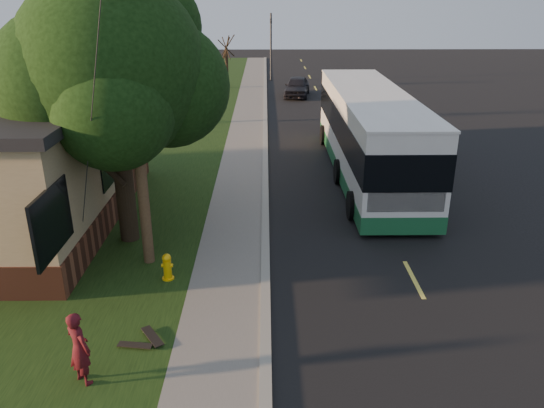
{
  "coord_description": "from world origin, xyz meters",
  "views": [
    {
      "loc": [
        0.03,
        -12.42,
        7.23
      ],
      "look_at": [
        0.2,
        1.76,
        1.5
      ],
      "focal_mm": 35.0,
      "sensor_mm": 36.0,
      "label": 1
    }
  ],
  "objects_px": {
    "bare_tree_far": "(227,63)",
    "distant_car": "(297,86)",
    "bare_tree_near": "(203,87)",
    "transit_bus": "(369,132)",
    "traffic_signal": "(271,42)",
    "utility_pole": "(134,101)",
    "fire_hydrant": "(167,267)",
    "dumpster": "(27,178)",
    "skateboarder": "(79,348)",
    "skateboard_spare": "(135,345)",
    "leafy_tree": "(114,70)",
    "skateboard_main": "(152,337)"
  },
  "relations": [
    {
      "from": "utility_pole",
      "to": "skateboarder",
      "type": "height_order",
      "value": "utility_pole"
    },
    {
      "from": "utility_pole",
      "to": "bare_tree_near",
      "type": "xyz_separation_m",
      "value": [
        -0.19,
        17.01,
        -2.48
      ]
    },
    {
      "from": "fire_hydrant",
      "to": "bare_tree_far",
      "type": "distance_m",
      "value": 30.04
    },
    {
      "from": "fire_hydrant",
      "to": "utility_pole",
      "type": "xyz_separation_m",
      "value": [
        -0.71,
        0.99,
        4.2
      ]
    },
    {
      "from": "skateboard_spare",
      "to": "dumpster",
      "type": "distance_m",
      "value": 11.3
    },
    {
      "from": "utility_pole",
      "to": "traffic_signal",
      "type": "relative_size",
      "value": 1.65
    },
    {
      "from": "bare_tree_far",
      "to": "dumpster",
      "type": "distance_m",
      "value": 24.26
    },
    {
      "from": "skateboard_main",
      "to": "transit_bus",
      "type": "bearing_deg",
      "value": 59.31
    },
    {
      "from": "utility_pole",
      "to": "leafy_tree",
      "type": "distance_m",
      "value": 1.94
    },
    {
      "from": "traffic_signal",
      "to": "skateboarder",
      "type": "xyz_separation_m",
      "value": [
        -4.08,
        -37.98,
        -2.31
      ]
    },
    {
      "from": "skateboard_spare",
      "to": "skateboarder",
      "type": "bearing_deg",
      "value": -125.99
    },
    {
      "from": "fire_hydrant",
      "to": "bare_tree_near",
      "type": "relative_size",
      "value": 0.17
    },
    {
      "from": "utility_pole",
      "to": "dumpster",
      "type": "bearing_deg",
      "value": 135.76
    },
    {
      "from": "bare_tree_near",
      "to": "transit_bus",
      "type": "relative_size",
      "value": 0.34
    },
    {
      "from": "traffic_signal",
      "to": "skateboarder",
      "type": "height_order",
      "value": "traffic_signal"
    },
    {
      "from": "leafy_tree",
      "to": "distant_car",
      "type": "relative_size",
      "value": 1.89
    },
    {
      "from": "bare_tree_near",
      "to": "traffic_signal",
      "type": "bearing_deg",
      "value": 75.96
    },
    {
      "from": "utility_pole",
      "to": "bare_tree_far",
      "type": "xyz_separation_m",
      "value": [
        0.31,
        29.01,
        -2.63
      ]
    },
    {
      "from": "bare_tree_far",
      "to": "skateboard_main",
      "type": "bearing_deg",
      "value": -89.12
    },
    {
      "from": "distant_car",
      "to": "dumpster",
      "type": "bearing_deg",
      "value": -111.42
    },
    {
      "from": "bare_tree_near",
      "to": "skateboarder",
      "type": "relative_size",
      "value": 2.75
    },
    {
      "from": "bare_tree_far",
      "to": "skateboarder",
      "type": "distance_m",
      "value": 34.01
    },
    {
      "from": "bare_tree_far",
      "to": "distant_car",
      "type": "xyz_separation_m",
      "value": [
        5.33,
        -3.34,
        -1.3
      ]
    },
    {
      "from": "leafy_tree",
      "to": "transit_bus",
      "type": "relative_size",
      "value": 0.61
    },
    {
      "from": "utility_pole",
      "to": "skateboarder",
      "type": "relative_size",
      "value": 5.79
    },
    {
      "from": "bare_tree_far",
      "to": "distant_car",
      "type": "height_order",
      "value": "bare_tree_far"
    },
    {
      "from": "skateboard_main",
      "to": "distant_car",
      "type": "distance_m",
      "value": 29.7
    },
    {
      "from": "transit_bus",
      "to": "skateboard_main",
      "type": "distance_m",
      "value": 13.38
    },
    {
      "from": "skateboarder",
      "to": "bare_tree_near",
      "type": "bearing_deg",
      "value": -52.64
    },
    {
      "from": "fire_hydrant",
      "to": "transit_bus",
      "type": "xyz_separation_m",
      "value": [
        6.87,
        8.77,
        1.42
      ]
    },
    {
      "from": "leafy_tree",
      "to": "skateboarder",
      "type": "distance_m",
      "value": 7.93
    },
    {
      "from": "transit_bus",
      "to": "skateboard_main",
      "type": "height_order",
      "value": "transit_bus"
    },
    {
      "from": "dumpster",
      "to": "distant_car",
      "type": "height_order",
      "value": "distant_car"
    },
    {
      "from": "utility_pole",
      "to": "skateboard_main",
      "type": "height_order",
      "value": "utility_pole"
    },
    {
      "from": "utility_pole",
      "to": "distant_car",
      "type": "bearing_deg",
      "value": 77.61
    },
    {
      "from": "leafy_tree",
      "to": "skateboard_main",
      "type": "relative_size",
      "value": 9.49
    },
    {
      "from": "transit_bus",
      "to": "dumpster",
      "type": "distance_m",
      "value": 13.49
    },
    {
      "from": "skateboard_spare",
      "to": "distant_car",
      "type": "relative_size",
      "value": 0.19
    },
    {
      "from": "traffic_signal",
      "to": "skateboard_main",
      "type": "distance_m",
      "value": 36.88
    },
    {
      "from": "transit_bus",
      "to": "skateboard_spare",
      "type": "distance_m",
      "value": 13.79
    },
    {
      "from": "traffic_signal",
      "to": "transit_bus",
      "type": "relative_size",
      "value": 0.43
    },
    {
      "from": "traffic_signal",
      "to": "transit_bus",
      "type": "height_order",
      "value": "traffic_signal"
    },
    {
      "from": "leafy_tree",
      "to": "traffic_signal",
      "type": "relative_size",
      "value": 1.42
    },
    {
      "from": "skateboard_main",
      "to": "dumpster",
      "type": "height_order",
      "value": "dumpster"
    },
    {
      "from": "traffic_signal",
      "to": "utility_pole",
      "type": "bearing_deg",
      "value": -96.58
    },
    {
      "from": "fire_hydrant",
      "to": "bare_tree_far",
      "type": "relative_size",
      "value": 0.18
    },
    {
      "from": "bare_tree_far",
      "to": "transit_bus",
      "type": "xyz_separation_m",
      "value": [
        7.27,
        -21.23,
        -0.15
      ]
    },
    {
      "from": "bare_tree_far",
      "to": "traffic_signal",
      "type": "distance_m",
      "value": 5.44
    },
    {
      "from": "bare_tree_near",
      "to": "bare_tree_far",
      "type": "xyz_separation_m",
      "value": [
        0.5,
        12.0,
        -0.15
      ]
    },
    {
      "from": "leafy_tree",
      "to": "transit_bus",
      "type": "height_order",
      "value": "leafy_tree"
    }
  ]
}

